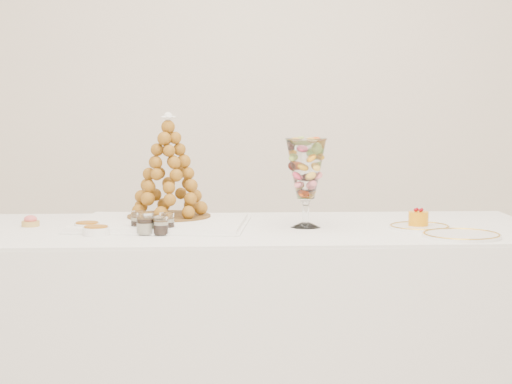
{
  "coord_description": "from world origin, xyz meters",
  "views": [
    {
      "loc": [
        -0.04,
        -2.77,
        1.24
      ],
      "look_at": [
        -0.03,
        0.22,
        0.92
      ],
      "focal_mm": 60.0,
      "sensor_mm": 36.0,
      "label": 1
    }
  ],
  "objects": [
    {
      "name": "mousse_cake",
      "position": [
        0.56,
        0.27,
        0.82
      ],
      "size": [
        0.07,
        0.07,
        0.06
      ],
      "color": "orange",
      "rests_on": "cake_plate"
    },
    {
      "name": "croquembouche",
      "position": [
        -0.36,
        0.44,
        1.0
      ],
      "size": [
        0.32,
        0.32,
        0.39
      ],
      "rotation": [
        0.0,
        0.0,
        0.25
      ],
      "color": "brown",
      "rests_on": "lace_tray"
    },
    {
      "name": "lace_tray",
      "position": [
        -0.38,
        0.34,
        0.8
      ],
      "size": [
        0.64,
        0.5,
        0.02
      ],
      "primitive_type": "cube",
      "rotation": [
        0.0,
        0.0,
        -0.08
      ],
      "color": "white",
      "rests_on": "buffet_table"
    },
    {
      "name": "verrine_d",
      "position": [
        -0.41,
        0.12,
        0.83
      ],
      "size": [
        0.06,
        0.06,
        0.08
      ],
      "primitive_type": "cylinder",
      "rotation": [
        0.0,
        0.0,
        0.06
      ],
      "color": "white",
      "rests_on": "buffet_table"
    },
    {
      "name": "cake_plate",
      "position": [
        0.56,
        0.26,
        0.79
      ],
      "size": [
        0.22,
        0.22,
        0.01
      ],
      "primitive_type": "cylinder",
      "color": "white",
      "rests_on": "buffet_table"
    },
    {
      "name": "verrine_b",
      "position": [
        -0.39,
        0.14,
        0.82
      ],
      "size": [
        0.06,
        0.06,
        0.07
      ],
      "primitive_type": "cylinder",
      "rotation": [
        0.0,
        0.0,
        -0.16
      ],
      "color": "white",
      "rests_on": "buffet_table"
    },
    {
      "name": "verrine_e",
      "position": [
        -0.35,
        0.11,
        0.82
      ],
      "size": [
        0.06,
        0.06,
        0.07
      ],
      "primitive_type": "cylinder",
      "rotation": [
        0.0,
        0.0,
        0.23
      ],
      "color": "white",
      "rests_on": "buffet_table"
    },
    {
      "name": "spare_plate",
      "position": [
        0.66,
        0.07,
        0.79
      ],
      "size": [
        0.26,
        0.26,
        0.01
      ],
      "primitive_type": "cylinder",
      "color": "white",
      "rests_on": "buffet_table"
    },
    {
      "name": "macaron_vase",
      "position": [
        0.15,
        0.3,
        1.0
      ],
      "size": [
        0.15,
        0.15,
        0.32
      ],
      "color": "white",
      "rests_on": "buffet_table"
    },
    {
      "name": "ramekin_front",
      "position": [
        -0.57,
        0.11,
        0.8
      ],
      "size": [
        0.09,
        0.09,
        0.03
      ],
      "primitive_type": "cylinder",
      "color": "white",
      "rests_on": "buffet_table"
    },
    {
      "name": "pink_tart",
      "position": [
        -0.85,
        0.33,
        0.81
      ],
      "size": [
        0.07,
        0.07,
        0.04
      ],
      "color": "tan",
      "rests_on": "buffet_table"
    },
    {
      "name": "buffet_table",
      "position": [
        -0.03,
        0.3,
        0.39
      ],
      "size": [
        2.11,
        0.92,
        0.79
      ],
      "rotation": [
        0.0,
        0.0,
        0.04
      ],
      "color": "white",
      "rests_on": "ground"
    },
    {
      "name": "ramekin_back",
      "position": [
        -0.62,
        0.21,
        0.8
      ],
      "size": [
        0.09,
        0.09,
        0.03
      ],
      "primitive_type": "cylinder",
      "color": "white",
      "rests_on": "buffet_table"
    },
    {
      "name": "verrine_c",
      "position": [
        -0.34,
        0.17,
        0.82
      ],
      "size": [
        0.06,
        0.06,
        0.07
      ],
      "primitive_type": "cylinder",
      "rotation": [
        0.0,
        0.0,
        -0.13
      ],
      "color": "white",
      "rests_on": "buffet_table"
    },
    {
      "name": "verrine_a",
      "position": [
        -0.44,
        0.2,
        0.82
      ],
      "size": [
        0.06,
        0.06,
        0.07
      ],
      "primitive_type": "cylinder",
      "rotation": [
        0.0,
        0.0,
        0.09
      ],
      "color": "white",
      "rests_on": "buffet_table"
    }
  ]
}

